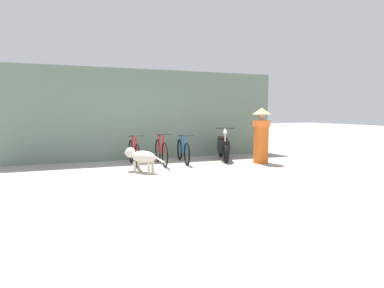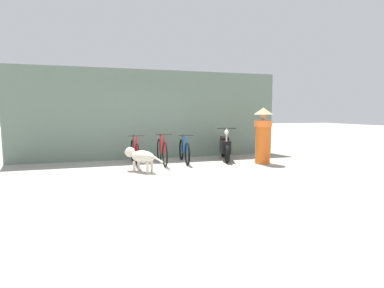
{
  "view_description": "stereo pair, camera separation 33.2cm",
  "coord_description": "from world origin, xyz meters",
  "px_view_note": "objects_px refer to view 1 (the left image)",
  "views": [
    {
      "loc": [
        -1.96,
        -6.71,
        1.51
      ],
      "look_at": [
        0.74,
        1.04,
        0.65
      ],
      "focal_mm": 28.0,
      "sensor_mm": 36.0,
      "label": 1
    },
    {
      "loc": [
        -1.64,
        -6.81,
        1.51
      ],
      "look_at": [
        0.74,
        1.04,
        0.65
      ],
      "focal_mm": 28.0,
      "sensor_mm": 36.0,
      "label": 2
    }
  ],
  "objects_px": {
    "bicycle_2": "(183,151)",
    "bicycle_1": "(161,152)",
    "bicycle_0": "(134,153)",
    "motorcycle": "(223,147)",
    "person_in_robes": "(261,134)",
    "stray_dog": "(141,157)"
  },
  "relations": [
    {
      "from": "person_in_robes",
      "to": "motorcycle",
      "type": "bearing_deg",
      "value": -40.46
    },
    {
      "from": "stray_dog",
      "to": "person_in_robes",
      "type": "bearing_deg",
      "value": -127.92
    },
    {
      "from": "bicycle_2",
      "to": "bicycle_1",
      "type": "bearing_deg",
      "value": -74.21
    },
    {
      "from": "bicycle_0",
      "to": "person_in_robes",
      "type": "xyz_separation_m",
      "value": [
        3.68,
        -0.79,
        0.51
      ]
    },
    {
      "from": "person_in_robes",
      "to": "stray_dog",
      "type": "bearing_deg",
      "value": 10.93
    },
    {
      "from": "stray_dog",
      "to": "person_in_robes",
      "type": "distance_m",
      "value": 3.7
    },
    {
      "from": "bicycle_2",
      "to": "motorcycle",
      "type": "bearing_deg",
      "value": 98.89
    },
    {
      "from": "person_in_robes",
      "to": "bicycle_0",
      "type": "bearing_deg",
      "value": -4.86
    },
    {
      "from": "bicycle_0",
      "to": "motorcycle",
      "type": "relative_size",
      "value": 1.02
    },
    {
      "from": "bicycle_1",
      "to": "stray_dog",
      "type": "bearing_deg",
      "value": -37.22
    },
    {
      "from": "bicycle_0",
      "to": "motorcycle",
      "type": "distance_m",
      "value": 2.86
    },
    {
      "from": "motorcycle",
      "to": "person_in_robes",
      "type": "distance_m",
      "value": 1.31
    },
    {
      "from": "motorcycle",
      "to": "bicycle_0",
      "type": "bearing_deg",
      "value": -70.58
    },
    {
      "from": "bicycle_0",
      "to": "bicycle_1",
      "type": "xyz_separation_m",
      "value": [
        0.77,
        -0.1,
        0.01
      ]
    },
    {
      "from": "bicycle_2",
      "to": "person_in_robes",
      "type": "xyz_separation_m",
      "value": [
        2.2,
        -0.82,
        0.53
      ]
    },
    {
      "from": "person_in_robes",
      "to": "bicycle_1",
      "type": "bearing_deg",
      "value": -6.19
    },
    {
      "from": "bicycle_2",
      "to": "motorcycle",
      "type": "relative_size",
      "value": 0.99
    },
    {
      "from": "stray_dog",
      "to": "bicycle_1",
      "type": "bearing_deg",
      "value": -80.36
    },
    {
      "from": "bicycle_2",
      "to": "stray_dog",
      "type": "relative_size",
      "value": 1.7
    },
    {
      "from": "bicycle_1",
      "to": "person_in_robes",
      "type": "bearing_deg",
      "value": 78.11
    },
    {
      "from": "bicycle_1",
      "to": "person_in_robes",
      "type": "distance_m",
      "value": 3.03
    },
    {
      "from": "motorcycle",
      "to": "person_in_robes",
      "type": "relative_size",
      "value": 1.04
    }
  ]
}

